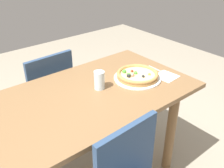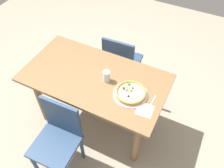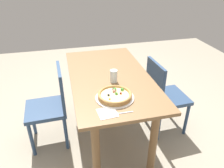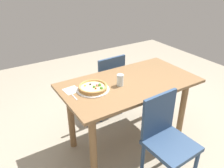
# 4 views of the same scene
# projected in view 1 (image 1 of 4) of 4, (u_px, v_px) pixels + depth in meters

# --- Properties ---
(dining_table) EXTENTS (1.43, 0.77, 0.78)m
(dining_table) POSITION_uv_depth(u_px,v_px,m) (85.00, 113.00, 1.64)
(dining_table) COLOR olive
(dining_table) RESTS_ON ground
(chair_near) EXTENTS (0.42, 0.42, 0.87)m
(chair_near) POSITION_uv_depth(u_px,v_px,m) (47.00, 96.00, 2.13)
(chair_near) COLOR navy
(chair_near) RESTS_ON ground
(plate) EXTENTS (0.32, 0.32, 0.01)m
(plate) POSITION_uv_depth(u_px,v_px,m) (137.00, 78.00, 1.76)
(plate) COLOR white
(plate) RESTS_ON dining_table
(pizza) EXTENTS (0.28, 0.28, 0.05)m
(pizza) POSITION_uv_depth(u_px,v_px,m) (137.00, 75.00, 1.75)
(pizza) COLOR #B78447
(pizza) RESTS_ON plate
(fork) EXTENTS (0.02, 0.17, 0.00)m
(fork) POSITION_uv_depth(u_px,v_px,m) (159.00, 70.00, 1.87)
(fork) COLOR silver
(fork) RESTS_ON dining_table
(drinking_glass) EXTENTS (0.07, 0.07, 0.12)m
(drinking_glass) POSITION_uv_depth(u_px,v_px,m) (99.00, 80.00, 1.62)
(drinking_glass) COLOR silver
(drinking_glass) RESTS_ON dining_table
(napkin) EXTENTS (0.15, 0.15, 0.00)m
(napkin) POSITION_uv_depth(u_px,v_px,m) (166.00, 76.00, 1.79)
(napkin) COLOR white
(napkin) RESTS_ON dining_table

